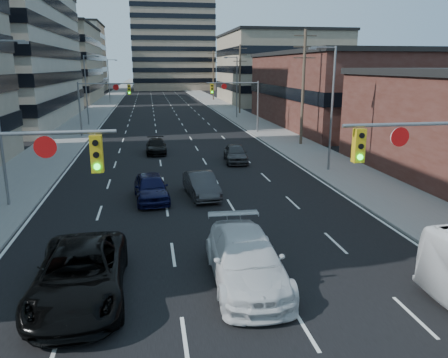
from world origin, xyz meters
TOP-DOWN VIEW (x-y plane):
  - road_surface at (0.00, 130.00)m, footprint 18.00×300.00m
  - sidewalk_left at (-11.50, 130.00)m, footprint 5.00×300.00m
  - sidewalk_right at (11.50, 130.00)m, footprint 5.00×300.00m
  - office_left_far at (-24.00, 100.00)m, footprint 20.00×30.00m
  - storefront_right_mid at (24.00, 50.00)m, footprint 20.00×30.00m
  - office_right_far at (25.00, 88.00)m, footprint 22.00×28.00m
  - bg_block_left at (-28.00, 140.00)m, footprint 24.00×24.00m
  - bg_block_right at (32.00, 130.00)m, footprint 22.00×22.00m
  - signal_far_left at (-7.68, 45.00)m, footprint 6.09×0.33m
  - signal_far_right at (7.68, 45.00)m, footprint 6.09×0.33m
  - utility_pole_block at (12.20, 36.00)m, footprint 2.20×0.28m
  - utility_pole_midblock at (12.20, 66.00)m, footprint 2.20×0.28m
  - utility_pole_distant at (12.20, 96.00)m, footprint 2.20×0.28m
  - streetlight_left_near at (-10.34, 20.00)m, footprint 2.03×0.22m
  - streetlight_left_mid at (-10.34, 55.00)m, footprint 2.03×0.22m
  - streetlight_left_far at (-10.34, 90.00)m, footprint 2.03×0.22m
  - streetlight_right_near at (10.34, 25.00)m, footprint 2.03×0.22m
  - streetlight_right_far at (10.34, 60.00)m, footprint 2.03×0.22m
  - black_pickup at (-5.05, 8.97)m, footprint 3.07×6.43m
  - white_van at (0.68, 9.15)m, footprint 2.67×6.23m
  - sedan_blue at (-2.61, 19.89)m, footprint 2.20×4.74m
  - sedan_grey_center at (0.37, 20.17)m, footprint 1.97×4.53m
  - sedan_black_far at (-2.04, 34.27)m, footprint 1.78×4.38m
  - sedan_grey_right at (4.28, 29.38)m, footprint 2.09×4.45m

SIDE VIEW (x-z plane):
  - road_surface at x=0.00m, z-range 0.00..0.02m
  - sidewalk_left at x=-11.50m, z-range 0.00..0.15m
  - sidewalk_right at x=11.50m, z-range 0.00..0.15m
  - sedan_black_far at x=-2.04m, z-range 0.00..1.27m
  - sedan_grey_center at x=0.37m, z-range 0.00..1.45m
  - sedan_grey_right at x=4.28m, z-range 0.00..1.47m
  - sedan_blue at x=-2.61m, z-range 0.00..1.57m
  - black_pickup at x=-5.05m, z-range 0.00..1.77m
  - white_van at x=0.68m, z-range 0.00..1.79m
  - signal_far_left at x=-7.68m, z-range 1.30..7.30m
  - signal_far_right at x=7.68m, z-range 1.30..7.30m
  - storefront_right_mid at x=24.00m, z-range 0.00..9.00m
  - streetlight_left_near at x=-10.34m, z-range 0.55..9.55m
  - streetlight_left_mid at x=-10.34m, z-range 0.55..9.55m
  - streetlight_left_far at x=-10.34m, z-range 0.55..9.55m
  - streetlight_right_near at x=10.34m, z-range 0.55..9.55m
  - streetlight_right_far at x=10.34m, z-range 0.55..9.55m
  - utility_pole_block at x=12.20m, z-range 0.28..11.28m
  - utility_pole_midblock at x=12.20m, z-range 0.28..11.28m
  - utility_pole_distant at x=12.20m, z-range 0.28..11.28m
  - bg_block_right at x=32.00m, z-range 0.00..12.00m
  - office_right_far at x=25.00m, z-range 0.00..14.00m
  - office_left_far at x=-24.00m, z-range 0.00..16.00m
  - bg_block_left at x=-28.00m, z-range 0.00..20.00m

